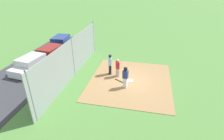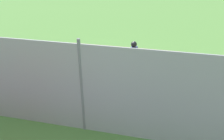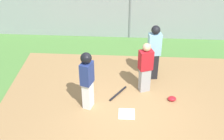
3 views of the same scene
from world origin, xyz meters
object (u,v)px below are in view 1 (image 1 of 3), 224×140
(umpire, at_px, (110,64))
(parked_car_blue, at_px, (61,42))
(baseball_bat, at_px, (119,81))
(parked_car_white, at_px, (33,64))
(baseball, at_px, (147,86))
(catcher_mask, at_px, (124,72))
(runner, at_px, (125,76))
(catcher, at_px, (118,68))
(home_plate, at_px, (130,80))
(parked_car_red, at_px, (51,53))

(umpire, height_order, parked_car_blue, umpire)
(baseball_bat, xyz_separation_m, parked_car_white, (-0.42, -7.94, 0.55))
(baseball, distance_m, parked_car_blue, 12.39)
(baseball_bat, distance_m, catcher_mask, 1.57)
(runner, bearing_deg, baseball_bat, 54.06)
(catcher, height_order, baseball, catcher)
(catcher, xyz_separation_m, runner, (1.57, 0.87, 0.17))
(umpire, distance_m, catcher_mask, 1.55)
(home_plate, xyz_separation_m, parked_car_white, (-0.14, -8.82, 0.57))
(catcher, height_order, baseball_bat, catcher)
(baseball_bat, bearing_deg, catcher, -38.19)
(catcher, relative_size, runner, 0.92)
(catcher, distance_m, parked_car_white, 7.68)
(parked_car_blue, relative_size, parked_car_red, 0.99)
(runner, height_order, parked_car_blue, runner)
(parked_car_blue, bearing_deg, parked_car_red, 6.32)
(catcher_mask, bearing_deg, catcher, -30.56)
(parked_car_blue, distance_m, parked_car_white, 5.98)
(catcher_mask, bearing_deg, parked_car_red, -100.92)
(umpire, xyz_separation_m, runner, (1.84, 1.57, 0.03))
(catcher_mask, bearing_deg, baseball_bat, -7.10)
(parked_car_white, bearing_deg, parked_car_red, -1.15)
(baseball_bat, height_order, catcher_mask, catcher_mask)
(catcher, height_order, umpire, umpire)
(parked_car_blue, bearing_deg, catcher_mask, 55.81)
(parked_car_white, bearing_deg, baseball_bat, -85.73)
(runner, relative_size, catcher_mask, 7.10)
(baseball_bat, height_order, parked_car_white, parked_car_white)
(catcher, distance_m, baseball, 2.85)
(home_plate, height_order, baseball_bat, baseball_bat)
(home_plate, bearing_deg, runner, -14.47)
(runner, height_order, baseball, runner)
(umpire, bearing_deg, catcher, -30.80)
(parked_car_white, bearing_deg, parked_car_blue, 9.45)
(home_plate, height_order, catcher_mask, catcher_mask)
(home_plate, distance_m, parked_car_white, 8.84)
(baseball_bat, xyz_separation_m, parked_car_red, (-3.05, -7.55, 0.55))
(home_plate, distance_m, baseball_bat, 0.92)
(runner, height_order, catcher_mask, runner)
(runner, relative_size, parked_car_red, 0.39)
(baseball, bearing_deg, parked_car_blue, -122.65)
(runner, xyz_separation_m, parked_car_white, (-1.22, -8.54, -0.40))
(baseball, relative_size, parked_car_red, 0.02)
(parked_car_red, bearing_deg, umpire, -100.86)
(runner, bearing_deg, catcher_mask, 26.90)
(catcher_mask, bearing_deg, umpire, -66.13)
(home_plate, distance_m, parked_car_blue, 10.93)
(parked_car_blue, xyz_separation_m, parked_car_white, (5.98, 0.23, 0.00))
(catcher, relative_size, umpire, 0.87)
(baseball_bat, bearing_deg, runner, 159.27)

